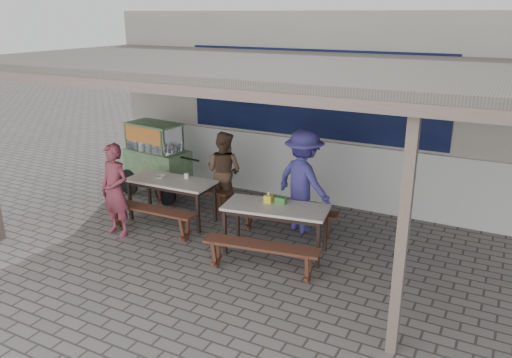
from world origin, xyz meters
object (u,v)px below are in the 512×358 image
object	(u,v)px
patron_wall_side	(224,171)
condiment_bowl	(160,177)
tissue_box	(269,199)
condiment_jar	(187,176)
bench_left_wall	(191,191)
bench_right_street	(261,251)
patron_street_side	(115,190)
table_right	(276,211)
patron_right_table	(304,181)
bench_right_wall	(287,215)
bench_left_street	(151,214)
vendor_cart	(156,157)
table_left	(171,184)
donation_box	(281,200)

from	to	relation	value
patron_wall_side	condiment_bowl	bearing A→B (deg)	52.29
tissue_box	condiment_jar	distance (m)	1.79
bench_left_wall	bench_right_street	size ratio (longest dim) A/B	0.98
patron_street_side	condiment_bowl	bearing A→B (deg)	81.44
table_right	patron_right_table	bearing A→B (deg)	78.79
table_right	bench_right_wall	world-z (taller)	table_right
bench_left_street	vendor_cart	size ratio (longest dim) A/B	0.87
table_left	patron_wall_side	xyz separation A→B (m)	(0.53, 0.87, 0.06)
bench_left_wall	tissue_box	xyz separation A→B (m)	(1.97, -0.78, 0.46)
tissue_box	bench_left_street	bearing A→B (deg)	-167.52
patron_street_side	tissue_box	world-z (taller)	patron_street_side
bench_right_wall	vendor_cart	bearing A→B (deg)	161.10
donation_box	patron_wall_side	bearing A→B (deg)	147.56
bench_right_street	tissue_box	world-z (taller)	tissue_box
bench_left_street	table_right	world-z (taller)	table_right
patron_street_side	bench_right_wall	bearing A→B (deg)	33.08
table_right	patron_right_table	size ratio (longest dim) A/B	0.95
bench_right_wall	patron_street_side	bearing A→B (deg)	-161.69
table_left	bench_left_wall	bearing A→B (deg)	90.00
bench_right_wall	condiment_jar	world-z (taller)	condiment_jar
bench_right_street	patron_right_table	size ratio (longest dim) A/B	0.97
condiment_bowl	bench_right_street	bearing A→B (deg)	-21.40
table_left	bench_right_street	distance (m)	2.45
vendor_cart	patron_street_side	bearing A→B (deg)	-64.93
bench_right_wall	table_right	bearing A→B (deg)	-90.00
table_right	patron_street_side	xyz separation A→B (m)	(-2.57, -0.59, 0.09)
condiment_bowl	table_right	bearing A→B (deg)	-6.72
bench_right_street	vendor_cart	bearing A→B (deg)	140.73
bench_right_wall	tissue_box	world-z (taller)	tissue_box
table_left	patron_wall_side	size ratio (longest dim) A/B	1.04
bench_left_street	bench_left_wall	world-z (taller)	same
condiment_jar	patron_wall_side	bearing A→B (deg)	63.74
donation_box	patron_right_table	bearing A→B (deg)	88.97
condiment_jar	table_right	bearing A→B (deg)	-13.75
bench_left_wall	vendor_cart	distance (m)	1.17
bench_left_wall	bench_right_street	distance (m)	2.74
bench_right_wall	condiment_bowl	bearing A→B (deg)	-178.73
bench_left_wall	bench_right_street	world-z (taller)	same
patron_wall_side	patron_right_table	bearing A→B (deg)	177.12
table_right	condiment_bowl	distance (m)	2.37
bench_left_wall	patron_wall_side	bearing A→B (deg)	24.18
bench_right_wall	patron_right_table	xyz separation A→B (m)	(0.15, 0.29, 0.51)
table_left	bench_left_wall	world-z (taller)	table_left
tissue_box	patron_right_table	bearing A→B (deg)	76.82
table_right	condiment_jar	xyz separation A→B (m)	(-1.92, 0.47, 0.12)
patron_wall_side	donation_box	world-z (taller)	patron_wall_side
vendor_cart	tissue_box	distance (m)	3.19
patron_wall_side	tissue_box	size ratio (longest dim) A/B	12.98
table_right	bench_right_wall	size ratio (longest dim) A/B	0.98
bench_left_wall	patron_right_table	distance (m)	2.24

